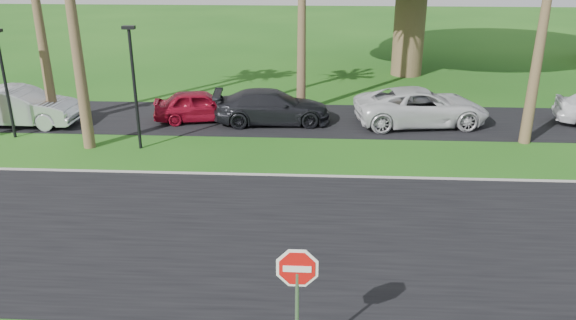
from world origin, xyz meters
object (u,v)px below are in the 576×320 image
(car_red, at_px, (200,106))
(car_dark, at_px, (272,107))
(stop_sign_near, at_px, (297,284))
(car_silver, at_px, (20,107))
(car_minivan, at_px, (421,107))

(car_red, height_order, car_dark, car_dark)
(stop_sign_near, relative_size, car_silver, 0.53)
(car_dark, xyz_separation_m, car_minivan, (6.42, 0.15, 0.06))
(stop_sign_near, distance_m, car_red, 15.93)
(car_red, relative_size, car_minivan, 0.71)
(stop_sign_near, relative_size, car_red, 0.65)
(car_minivan, bearing_deg, car_dark, 83.95)
(stop_sign_near, height_order, car_minivan, stop_sign_near)
(car_red, height_order, car_minivan, car_minivan)
(car_silver, bearing_deg, car_minivan, -85.46)
(car_silver, bearing_deg, stop_sign_near, -137.40)
(stop_sign_near, xyz_separation_m, car_minivan, (4.74, 15.11, -0.98))
(car_red, distance_m, car_dark, 3.21)
(car_dark, bearing_deg, car_red, 81.68)
(car_silver, xyz_separation_m, car_dark, (10.78, 0.91, -0.09))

